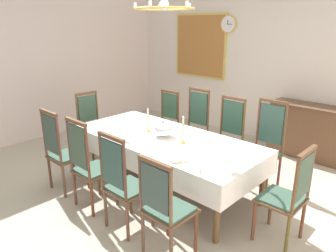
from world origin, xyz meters
TOP-DOWN VIEW (x-y plane):
  - ground at (0.00, 0.00)m, footprint 6.47×5.77m
  - back_wall at (0.00, 2.92)m, footprint 6.47×0.08m
  - left_wall at (-3.28, 0.00)m, footprint 0.08×5.77m
  - dining_table at (0.00, 0.14)m, footprint 2.63×1.18m
  - tablecloth at (0.00, 0.14)m, footprint 2.65×1.20m
  - chair_south_a at (-0.95, -0.86)m, footprint 0.44×0.42m
  - chair_north_a at (-0.95, 1.13)m, footprint 0.44×0.42m
  - chair_south_b at (-0.31, -0.86)m, footprint 0.44×0.42m
  - chair_north_b at (-0.31, 1.14)m, footprint 0.44×0.42m
  - chair_south_c at (0.34, -0.86)m, footprint 0.44×0.42m
  - chair_north_c at (0.34, 1.14)m, footprint 0.44×0.42m
  - chair_south_d at (0.96, -0.85)m, footprint 0.44×0.42m
  - chair_north_d at (0.96, 1.14)m, footprint 0.44×0.42m
  - chair_head_west at (-1.72, 0.14)m, footprint 0.42×0.44m
  - chair_head_east at (1.72, 0.14)m, footprint 0.42×0.44m
  - soup_tureen at (-0.03, 0.14)m, footprint 0.27×0.27m
  - candlestick_west at (-0.32, 0.14)m, footprint 0.07×0.07m
  - candlestick_east at (0.32, 0.14)m, footprint 0.07×0.07m
  - bowl_near_left at (0.62, -0.34)m, footprint 0.15×0.15m
  - bowl_near_right at (-0.23, -0.28)m, footprint 0.19×0.19m
  - spoon_primary at (0.73, -0.32)m, footprint 0.05×0.18m
  - spoon_secondary at (-0.36, -0.26)m, footprint 0.06×0.17m
  - sideboard at (1.09, 2.61)m, footprint 1.44×0.48m
  - mounted_clock at (-0.86, 2.85)m, footprint 0.34×0.06m
  - framed_painting at (-1.55, 2.86)m, footprint 1.32×0.05m
  - chandelier at (0.00, 0.14)m, footprint 0.73×0.73m

SIDE VIEW (x-z plane):
  - ground at x=0.00m, z-range -0.04..0.00m
  - sideboard at x=1.09m, z-range 0.00..0.91m
  - chair_south_d at x=0.96m, z-range 0.02..1.08m
  - chair_north_a at x=-0.95m, z-range 0.02..1.10m
  - chair_head_east at x=1.72m, z-range 0.02..1.10m
  - chair_head_west at x=-1.72m, z-range 0.02..1.10m
  - chair_south_c at x=0.34m, z-range 0.01..1.15m
  - chair_south_a at x=-0.95m, z-range 0.01..1.16m
  - chair_north_c at x=0.34m, z-range 0.01..1.17m
  - chair_south_b at x=-0.31m, z-range 0.01..1.17m
  - chair_north_b at x=-0.31m, z-range 0.00..1.20m
  - chair_north_d at x=0.96m, z-range 0.00..1.21m
  - dining_table at x=0.00m, z-range 0.30..1.04m
  - tablecloth at x=0.00m, z-range 0.53..0.83m
  - spoon_primary at x=0.73m, z-range 0.74..0.75m
  - spoon_secondary at x=-0.36m, z-range 0.74..0.75m
  - bowl_near_left at x=0.62m, z-range 0.75..0.78m
  - bowl_near_right at x=-0.23m, z-range 0.75..0.78m
  - soup_tureen at x=-0.03m, z-range 0.74..0.96m
  - candlestick_west at x=-0.32m, z-range 0.71..1.04m
  - candlestick_east at x=0.32m, z-range 0.71..1.06m
  - back_wall at x=0.00m, z-range 0.00..3.05m
  - left_wall at x=-3.28m, z-range 0.00..3.05m
  - framed_painting at x=-1.55m, z-range 1.06..2.39m
  - mounted_clock at x=-0.86m, z-range 2.01..2.34m
  - chandelier at x=0.00m, z-range 2.04..2.70m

